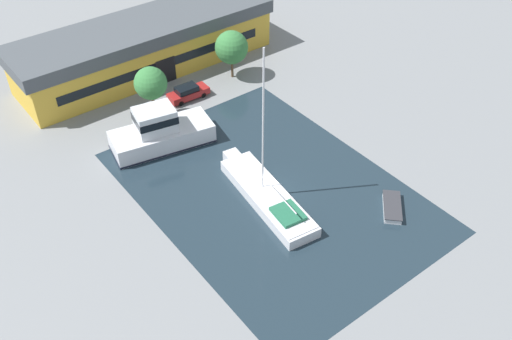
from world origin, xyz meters
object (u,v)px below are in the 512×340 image
at_px(warehouse_building, 146,45).
at_px(quay_tree_near_building, 151,84).
at_px(sailboat_moored, 267,195).
at_px(motor_cruiser, 160,132).
at_px(small_dinghy, 392,207).
at_px(quay_tree_by_water, 232,47).
at_px(parked_car, 188,92).

xyz_separation_m(warehouse_building, quay_tree_near_building, (-4.78, -9.86, 1.39)).
bearing_deg(warehouse_building, sailboat_moored, -97.30).
xyz_separation_m(sailboat_moored, motor_cruiser, (-3.19, 12.60, 0.91)).
bearing_deg(warehouse_building, small_dinghy, -82.75).
relative_size(quay_tree_by_water, small_dinghy, 1.52).
relative_size(sailboat_moored, small_dinghy, 3.91).
relative_size(motor_cruiser, small_dinghy, 2.82).
distance_m(sailboat_moored, motor_cruiser, 13.03).
height_order(quay_tree_by_water, motor_cruiser, quay_tree_by_water).
relative_size(quay_tree_by_water, sailboat_moored, 0.39).
height_order(warehouse_building, sailboat_moored, sailboat_moored).
bearing_deg(parked_car, motor_cruiser, -48.39).
height_order(quay_tree_near_building, quay_tree_by_water, quay_tree_near_building).
xyz_separation_m(quay_tree_by_water, parked_car, (-6.55, -0.86, -2.95)).
relative_size(warehouse_building, sailboat_moored, 2.13).
relative_size(quay_tree_near_building, parked_car, 1.31).
distance_m(quay_tree_near_building, sailboat_moored, 17.28).
relative_size(quay_tree_near_building, small_dinghy, 1.63).
xyz_separation_m(quay_tree_by_water, sailboat_moored, (-9.92, -18.95, -3.11)).
bearing_deg(warehouse_building, quay_tree_by_water, -49.64).
distance_m(sailboat_moored, small_dinghy, 10.80).
distance_m(warehouse_building, quay_tree_near_building, 11.05).
xyz_separation_m(warehouse_building, parked_car, (0.09, -8.59, -2.13)).
xyz_separation_m(warehouse_building, small_dinghy, (4.52, -34.14, -2.64)).
height_order(quay_tree_by_water, parked_car, quay_tree_by_water).
xyz_separation_m(quay_tree_near_building, sailboat_moored, (1.50, -16.82, -3.69)).
xyz_separation_m(quay_tree_by_water, small_dinghy, (-2.12, -26.41, -3.45)).
bearing_deg(small_dinghy, quay_tree_near_building, 155.95).
height_order(parked_car, motor_cruiser, motor_cruiser).
bearing_deg(motor_cruiser, parked_car, -39.08).
bearing_deg(sailboat_moored, quay_tree_near_building, 102.41).
bearing_deg(sailboat_moored, motor_cruiser, 111.53).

